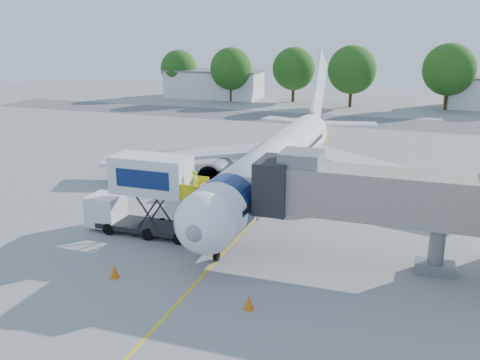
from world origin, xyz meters
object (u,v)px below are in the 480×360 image
(ground_tug, at_px, (172,322))
(jet_bridge, at_px, (359,194))
(catering_hiloader, at_px, (143,195))
(aircraft, at_px, (277,161))

(ground_tug, bearing_deg, jet_bridge, 56.19)
(catering_hiloader, bearing_deg, jet_bridge, 0.01)
(aircraft, xyz_separation_m, catering_hiloader, (-6.27, -11.12, -0.19))
(catering_hiloader, bearing_deg, aircraft, 60.59)
(aircraft, relative_size, jet_bridge, 2.71)
(aircraft, height_order, ground_tug, aircraft)
(aircraft, xyz_separation_m, jet_bridge, (7.99, -11.12, 1.39))
(jet_bridge, bearing_deg, aircraft, 125.70)
(aircraft, bearing_deg, ground_tug, -87.26)
(jet_bridge, height_order, ground_tug, jet_bridge)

